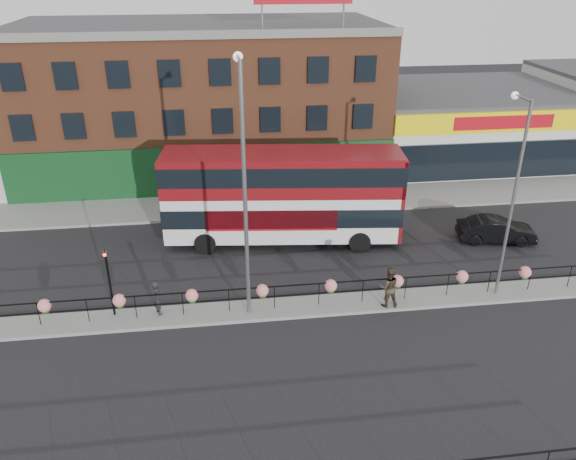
{
  "coord_description": "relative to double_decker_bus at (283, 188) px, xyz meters",
  "views": [
    {
      "loc": [
        -3.13,
        -20.89,
        14.21
      ],
      "look_at": [
        0.0,
        3.0,
        2.5
      ],
      "focal_mm": 35.0,
      "sensor_mm": 36.0,
      "label": 1
    }
  ],
  "objects": [
    {
      "name": "ground",
      "position": [
        -0.24,
        -6.81,
        -3.15
      ],
      "size": [
        120.0,
        120.0,
        0.0
      ],
      "primitive_type": "plane",
      "color": "black",
      "rests_on": "ground"
    },
    {
      "name": "north_pavement",
      "position": [
        -0.24,
        5.19,
        -3.08
      ],
      "size": [
        60.0,
        4.0,
        0.15
      ],
      "primitive_type": "cube",
      "color": "gray",
      "rests_on": "ground"
    },
    {
      "name": "median",
      "position": [
        -0.24,
        -6.81,
        -3.08
      ],
      "size": [
        60.0,
        1.6,
        0.15
      ],
      "primitive_type": "cube",
      "color": "gray",
      "rests_on": "ground"
    },
    {
      "name": "brick_building",
      "position": [
        -4.24,
        13.15,
        1.98
      ],
      "size": [
        25.0,
        12.21,
        10.3
      ],
      "color": "brown",
      "rests_on": "ground"
    },
    {
      "name": "supermarket",
      "position": [
        15.76,
        13.09,
        -0.5
      ],
      "size": [
        15.0,
        12.25,
        5.3
      ],
      "color": "silver",
      "rests_on": "ground"
    },
    {
      "name": "median_railing",
      "position": [
        -0.24,
        -6.81,
        -2.11
      ],
      "size": [
        30.04,
        0.56,
        1.23
      ],
      "color": "black",
      "rests_on": "median"
    },
    {
      "name": "double_decker_bus",
      "position": [
        0.0,
        0.0,
        0.0
      ],
      "size": [
        12.92,
        4.36,
        5.13
      ],
      "color": "silver",
      "rests_on": "ground"
    },
    {
      "name": "car",
      "position": [
        11.66,
        -1.61,
        -2.46
      ],
      "size": [
        2.98,
        4.71,
        1.38
      ],
      "primitive_type": "imported",
      "rotation": [
        0.0,
        0.0,
        1.39
      ],
      "color": "black",
      "rests_on": "ground"
    },
    {
      "name": "pedestrian_a",
      "position": [
        -6.31,
        -6.59,
        -2.2
      ],
      "size": [
        0.87,
        0.82,
        1.61
      ],
      "primitive_type": "imported",
      "rotation": [
        0.0,
        0.0,
        1.98
      ],
      "color": "black",
      "rests_on": "median"
    },
    {
      "name": "pedestrian_b",
      "position": [
        3.79,
        -7.26,
        -2.05
      ],
      "size": [
        1.02,
        0.84,
        1.91
      ],
      "primitive_type": "imported",
      "rotation": [
        0.0,
        0.0,
        3.08
      ],
      "color": "#362C20",
      "rests_on": "median"
    },
    {
      "name": "lamp_column_west",
      "position": [
        -2.39,
        -6.73,
        3.42
      ],
      "size": [
        0.39,
        1.9,
        10.84
      ],
      "color": "slate",
      "rests_on": "median"
    },
    {
      "name": "lamp_column_east",
      "position": [
        9.13,
        -6.68,
        2.35
      ],
      "size": [
        0.32,
        1.59,
        9.03
      ],
      "color": "slate",
      "rests_on": "median"
    },
    {
      "name": "traffic_light_median",
      "position": [
        -8.24,
        -6.42,
        -0.68
      ],
      "size": [
        0.15,
        0.28,
        3.65
      ],
      "color": "black",
      "rests_on": "median"
    }
  ]
}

